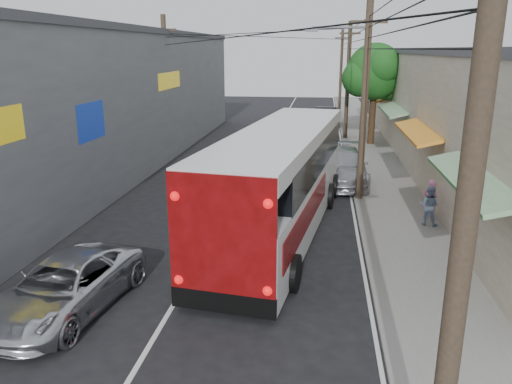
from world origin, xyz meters
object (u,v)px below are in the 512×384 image
Objects in this scene: parked_car_far at (325,117)px; pedestrian_near at (430,199)px; parked_suv at (343,166)px; pedestrian_far at (429,206)px; jeepney at (65,287)px; parked_car_mid at (325,135)px; coach_bus at (282,179)px.

parked_car_far is 3.30× the size of pedestrian_near.
pedestrian_far is at bearing -65.58° from parked_suv.
jeepney is 3.20× the size of pedestrian_near.
parked_suv is (7.10, 13.27, 0.15)m from jeepney.
parked_suv reaches higher than parked_car_mid.
jeepney is at bearing -95.36° from parked_car_far.
parked_suv reaches higher than pedestrian_far.
parked_suv is 3.74× the size of pedestrian_near.
parked_car_far is at bearing 95.09° from parked_car_mid.
pedestrian_near is (10.10, 8.03, 0.20)m from jeepney.
parked_suv is 9.72m from parked_car_mid.
jeepney is 0.85× the size of parked_suv.
parked_car_mid is at bearing 93.89° from parked_suv.
parked_car_mid is at bearing -80.24° from pedestrian_near.
pedestrian_near is at bearing 25.17° from coach_bus.
coach_bus is 8.02m from jeepney.
jeepney is at bearing 59.02° from pedestrian_far.
parked_suv is at bearing 79.00° from coach_bus.
jeepney is 12.31m from pedestrian_far.
jeepney is at bearing 33.96° from pedestrian_near.
jeepney is 12.90m from pedestrian_near.
parked_car_mid is 2.68× the size of pedestrian_far.
coach_bus reaches higher than pedestrian_far.
jeepney is at bearing -118.96° from coach_bus.
pedestrian_near is 0.76m from pedestrian_far.
pedestrian_far is at bearing 43.79° from jeepney.
coach_bus is at bearing -87.49° from parked_car_far.
parked_car_mid is (1.56, 16.61, -1.22)m from coach_bus.
parked_suv is at bearing -42.03° from pedestrian_far.
coach_bus is 24.69m from parked_car_far.
jeepney is 0.97× the size of parked_car_far.
jeepney is 3.29× the size of pedestrian_far.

